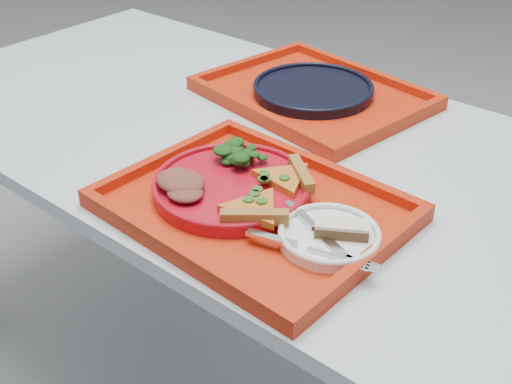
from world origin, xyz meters
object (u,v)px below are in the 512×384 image
(navy_plate, at_px, (313,91))
(dinner_plate, at_px, (232,188))
(tray_far, at_px, (313,97))
(tray_main, at_px, (254,210))
(dessert_bar, at_px, (342,229))

(navy_plate, bearing_deg, dinner_plate, -72.74)
(tray_far, relative_size, navy_plate, 1.73)
(tray_main, distance_m, dessert_bar, 0.16)
(tray_main, relative_size, navy_plate, 1.73)
(dinner_plate, height_order, navy_plate, dinner_plate)
(tray_far, distance_m, dinner_plate, 0.43)
(tray_main, xyz_separation_m, dinner_plate, (-0.06, 0.01, 0.02))
(dessert_bar, bearing_deg, dinner_plate, 148.35)
(tray_far, relative_size, dinner_plate, 1.73)
(tray_far, xyz_separation_m, dessert_bar, (0.34, -0.41, 0.03))
(dinner_plate, bearing_deg, tray_main, -10.30)
(tray_main, bearing_deg, tray_far, 115.84)
(tray_far, height_order, dinner_plate, dinner_plate)
(tray_far, height_order, dessert_bar, dessert_bar)
(tray_far, bearing_deg, dinner_plate, -63.71)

